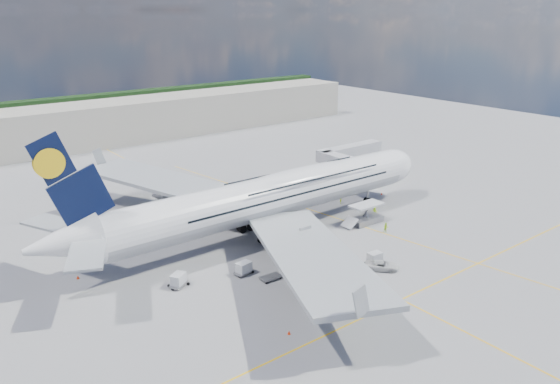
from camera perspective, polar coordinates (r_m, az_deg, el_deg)
ground at (r=90.28m, az=2.78°, el=-6.20°), size 300.00×300.00×0.00m
taxi_line_main at (r=90.27m, az=2.78°, el=-6.19°), size 0.25×220.00×0.01m
taxi_line_cross at (r=77.93m, az=12.57°, el=-10.91°), size 120.00×0.25×0.01m
taxi_line_diag at (r=105.79m, az=5.02°, el=-2.44°), size 14.16×99.06×0.01m
airliner at (r=95.11m, az=-0.96°, el=-0.41°), size 77.26×79.15×23.71m
jet_bridge at (r=121.69m, az=7.09°, el=3.68°), size 18.80×12.10×8.50m
cargo_loader at (r=102.55m, az=8.89°, el=-2.54°), size 8.53×3.20×3.67m
terminal at (r=168.89m, az=-18.81°, el=6.70°), size 180.00×16.00×12.00m
tree_line at (r=225.18m, az=-13.06°, el=9.42°), size 160.00×6.00×8.00m
dolly_row_a at (r=81.15m, az=-0.97°, el=-8.88°), size 3.29×1.83×0.48m
dolly_row_b at (r=82.56m, az=-3.80°, el=-7.91°), size 3.24×2.12×1.90m
dolly_row_c at (r=77.24m, az=5.04°, el=-9.91°), size 3.38×2.44×1.92m
dolly_back at (r=80.31m, az=-10.59°, el=-8.99°), size 3.46×3.02×1.94m
dolly_nose_far at (r=86.82m, az=9.87°, el=-6.79°), size 3.07×1.81×1.87m
dolly_nose_near at (r=84.49m, az=7.93°, el=-7.95°), size 2.75×1.49×0.40m
baggage_tug at (r=77.84m, az=3.72°, el=-9.89°), size 2.70×1.37×1.65m
catering_truck_inner at (r=100.55m, az=-12.65°, el=-2.97°), size 6.11×2.86×3.53m
catering_truck_outer at (r=114.42m, az=-20.16°, el=-0.89°), size 7.25×3.74×4.12m
service_van at (r=85.20m, az=10.61°, el=-7.57°), size 5.18×5.30×1.41m
crew_nose at (r=112.24m, az=6.38°, el=-0.78°), size 0.71×0.75×1.71m
crew_loader at (r=98.95m, az=11.01°, el=-3.68°), size 1.12×1.06×1.82m
crew_wing at (r=83.23m, az=-3.67°, el=-7.85°), size 0.45×0.96×1.59m
crew_van at (r=106.42m, az=9.86°, el=-2.02°), size 0.85×1.01×1.77m
crew_tug at (r=88.19m, az=6.22°, el=-6.26°), size 1.28×0.88×1.82m
cone_nose at (r=118.95m, az=10.58°, el=-0.16°), size 0.44×0.44×0.56m
cone_wing_left_inner at (r=101.20m, az=-6.02°, el=-3.30°), size 0.45×0.45×0.57m
cone_wing_left_outer at (r=109.69m, az=-17.73°, el=-2.38°), size 0.39×0.39×0.50m
cone_wing_right_inner at (r=78.17m, az=3.04°, el=-10.13°), size 0.43×0.43×0.55m
cone_wing_right_outer at (r=68.81m, az=0.96°, el=-14.46°), size 0.41×0.41×0.52m
cone_tail at (r=86.62m, az=-20.37°, el=-8.34°), size 0.45×0.45×0.58m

